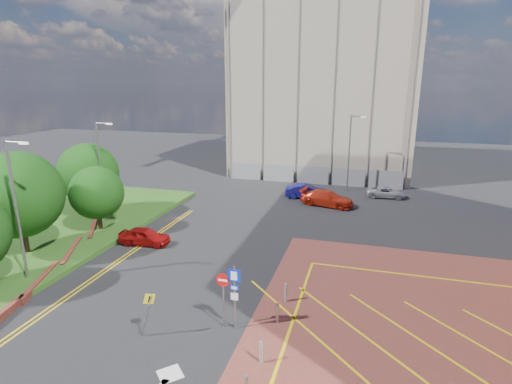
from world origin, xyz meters
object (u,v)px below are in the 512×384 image
at_px(lamp_left_near, 17,206).
at_px(car_silver_back, 386,192).
at_px(car_red_back, 327,198).
at_px(lamp_back, 350,150).
at_px(tree_b, 18,195).
at_px(car_red_left, 144,236).
at_px(warning_sign, 148,310).
at_px(tree_d, 88,173).
at_px(tree_c, 97,193).
at_px(sign_cluster, 230,291).
at_px(car_blue_back, 307,191).
at_px(lamp_left_far, 101,168).

relative_size(lamp_left_near, car_silver_back, 2.09).
height_order(car_red_back, car_silver_back, car_red_back).
bearing_deg(lamp_left_near, lamp_back, 57.60).
xyz_separation_m(tree_b, car_red_left, (6.50, 3.89, -3.62)).
bearing_deg(car_red_left, warning_sign, -153.78).
bearing_deg(car_red_back, tree_d, 127.46).
bearing_deg(car_red_left, lamp_left_near, 147.85).
bearing_deg(lamp_back, car_silver_back, -23.11).
xyz_separation_m(tree_c, tree_d, (-3.00, 3.00, 0.68)).
distance_m(car_red_left, car_red_back, 17.38).
bearing_deg(car_silver_back, warning_sign, 155.98).
bearing_deg(sign_cluster, car_blue_back, 90.09).
bearing_deg(tree_d, car_blue_back, 33.25).
bearing_deg(car_red_back, lamp_left_near, 155.48).
bearing_deg(car_red_left, car_silver_back, -49.91).
bearing_deg(warning_sign, car_red_left, 121.97).
distance_m(sign_cluster, car_blue_back, 23.04).
height_order(warning_sign, car_silver_back, warning_sign).
bearing_deg(lamp_left_far, car_blue_back, 39.23).
height_order(lamp_back, car_red_left, lamp_back).
bearing_deg(tree_b, lamp_back, 49.59).
distance_m(lamp_left_far, car_red_left, 7.44).
relative_size(tree_d, warning_sign, 2.71).
relative_size(tree_d, lamp_back, 0.76).
xyz_separation_m(warning_sign, car_blue_back, (3.26, 24.71, -0.73)).
bearing_deg(sign_cluster, tree_d, 144.42).
bearing_deg(car_blue_back, sign_cluster, 171.66).
distance_m(tree_c, car_blue_back, 19.78).
bearing_deg(lamp_back, tree_c, -134.32).
bearing_deg(tree_b, lamp_left_near, -44.25).
height_order(tree_b, tree_c, tree_b).
bearing_deg(car_silver_back, lamp_left_far, 120.69).
distance_m(tree_d, car_red_left, 9.15).
bearing_deg(car_blue_back, warning_sign, 164.05).
xyz_separation_m(lamp_left_far, lamp_back, (18.50, 16.00, -0.30)).
bearing_deg(tree_c, car_blue_back, 45.47).
distance_m(lamp_left_near, car_silver_back, 32.01).
relative_size(tree_b, lamp_left_far, 0.84).
xyz_separation_m(lamp_left_near, lamp_back, (16.50, 26.00, -0.30)).
relative_size(tree_d, car_blue_back, 1.44).
bearing_deg(car_blue_back, tree_c, 127.04).
bearing_deg(car_silver_back, sign_cluster, 161.22).
distance_m(lamp_back, car_silver_back, 5.69).
distance_m(tree_b, car_silver_back, 31.93).
height_order(lamp_left_far, car_blue_back, lamp_left_far).
xyz_separation_m(tree_c, lamp_left_near, (1.08, -8.00, 1.47)).
height_order(sign_cluster, car_red_left, sign_cluster).
height_order(tree_d, warning_sign, tree_d).
bearing_deg(lamp_back, lamp_left_near, -122.40).
distance_m(warning_sign, car_blue_back, 24.94).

